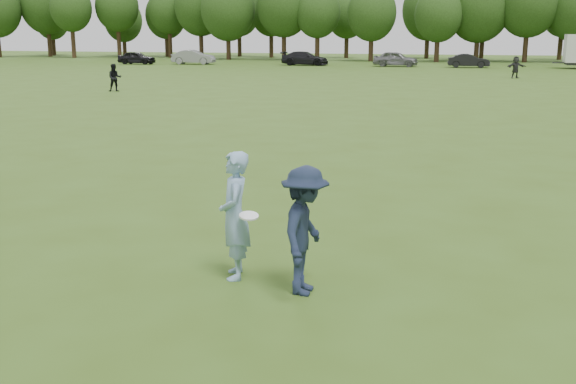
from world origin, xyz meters
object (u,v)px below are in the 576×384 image
thrower (235,216)px  car_f (469,61)px  car_b (193,57)px  car_d (305,58)px  defender (305,231)px  car_a (137,58)px  player_far_d (516,67)px  car_e (396,59)px  player_far_a (115,78)px

thrower → car_f: 60.81m
car_b → car_d: bearing=-91.9°
defender → car_f: size_ratio=0.43×
car_a → car_b: (6.06, 1.36, 0.07)m
player_far_d → car_f: bearing=77.0°
thrower → car_b: 65.55m
car_a → car_e: bearing=-85.5°
car_e → car_a: bearing=96.5°
car_a → car_d: size_ratio=0.82×
thrower → car_f: thrower is taller
car_a → car_f: bearing=-86.7°
defender → car_e: size_ratio=0.39×
player_far_a → car_e: (12.63, 33.68, -0.04)m
car_e → car_d: bearing=92.0°
car_b → car_e: car_e is taller
defender → car_a: bearing=29.5°
car_e → player_far_a: bearing=161.3°
car_d → car_e: 9.45m
player_far_d → car_a: (-38.45, 12.90, -0.14)m
player_far_d → car_b: player_far_d is taller
defender → car_d: (-15.20, 61.25, -0.16)m
defender → car_a: size_ratio=0.43×
defender → player_far_d: (5.01, 46.10, -0.05)m
player_far_a → car_a: size_ratio=0.40×
thrower → car_b: thrower is taller
player_far_a → car_e: player_far_a is taller
defender → car_d: size_ratio=0.35×
player_far_d → car_d: bearing=116.5°
defender → car_f: bearing=-1.3°
car_a → car_b: size_ratio=0.88×
player_far_a → car_b: player_far_a is taller
thrower → car_b: (-26.29, 60.05, -0.16)m
car_b → car_f: size_ratio=1.15×
car_a → car_e: (27.69, 2.27, 0.08)m
thrower → car_e: bearing=164.4°
player_far_a → defender: bearing=-86.2°
player_far_d → car_d: (-20.21, 15.14, -0.11)m
car_f → car_a: bearing=89.1°
car_b → car_a: bearing=96.6°
player_far_d → thrower: bearing=-124.2°
defender → player_far_d: defender is taller
car_f → player_far_a: bearing=145.1°
thrower → player_far_a: bearing=-167.6°
thrower → car_a: size_ratio=0.45×
player_far_a → car_d: bearing=54.8°
defender → car_b: size_ratio=0.38×
player_far_d → car_d: size_ratio=0.33×
defender → car_e: (-5.75, 61.27, -0.11)m
car_d → car_e: (9.45, 0.02, 0.05)m
player_far_a → player_far_d: (23.39, 18.51, 0.02)m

